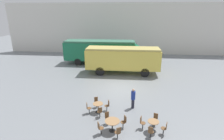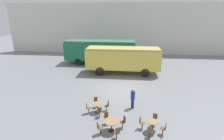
# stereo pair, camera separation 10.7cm
# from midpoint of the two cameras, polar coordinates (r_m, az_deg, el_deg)

# --- Properties ---
(ground_plane) EXTENTS (80.00, 80.00, 0.00)m
(ground_plane) POSITION_cam_midpoint_polar(r_m,az_deg,el_deg) (17.87, 2.46, -5.97)
(ground_plane) COLOR gray
(backdrop_wall) EXTENTS (44.00, 0.15, 9.00)m
(backdrop_wall) POSITION_cam_midpoint_polar(r_m,az_deg,el_deg) (32.30, 4.06, 13.20)
(backdrop_wall) COLOR silver
(backdrop_wall) RESTS_ON ground_plane
(streamlined_locomotive) EXTENTS (12.24, 2.71, 3.46)m
(streamlined_locomotive) POSITION_cam_midpoint_polar(r_m,az_deg,el_deg) (25.87, -2.30, 6.41)
(streamlined_locomotive) COLOR #196B47
(streamlined_locomotive) RESTS_ON ground_plane
(passenger_coach_vintage) EXTENTS (8.97, 2.57, 3.27)m
(passenger_coach_vintage) POSITION_cam_midpoint_polar(r_m,az_deg,el_deg) (21.66, 3.39, 3.90)
(passenger_coach_vintage) COLOR #E0C64C
(passenger_coach_vintage) RESTS_ON ground_plane
(cafe_table_near) EXTENTS (0.78, 0.78, 0.73)m
(cafe_table_near) POSITION_cam_midpoint_polar(r_m,az_deg,el_deg) (13.67, -4.82, -11.51)
(cafe_table_near) COLOR black
(cafe_table_near) RESTS_ON ground_plane
(cafe_table_mid) EXTENTS (0.96, 0.96, 0.75)m
(cafe_table_mid) POSITION_cam_midpoint_polar(r_m,az_deg,el_deg) (11.68, -0.17, -16.82)
(cafe_table_mid) COLOR black
(cafe_table_mid) RESTS_ON ground_plane
(cafe_table_far) EXTENTS (0.72, 0.72, 0.76)m
(cafe_table_far) POSITION_cam_midpoint_polar(r_m,az_deg,el_deg) (11.95, 13.04, -16.79)
(cafe_table_far) COLOR black
(cafe_table_far) RESTS_ON ground_plane
(cafe_chair_0) EXTENTS (0.39, 0.38, 0.87)m
(cafe_chair_0) POSITION_cam_midpoint_polar(r_m,az_deg,el_deg) (13.60, -8.05, -12.03)
(cafe_chair_0) COLOR black
(cafe_chair_0) RESTS_ON ground_plane
(cafe_chair_1) EXTENTS (0.38, 0.39, 0.87)m
(cafe_chair_1) POSITION_cam_midpoint_polar(r_m,az_deg,el_deg) (13.05, -4.19, -13.31)
(cafe_chair_1) COLOR black
(cafe_chair_1) RESTS_ON ground_plane
(cafe_chair_2) EXTENTS (0.39, 0.38, 0.87)m
(cafe_chair_2) POSITION_cam_midpoint_polar(r_m,az_deg,el_deg) (13.82, -1.64, -11.31)
(cafe_chair_2) COLOR black
(cafe_chair_2) RESTS_ON ground_plane
(cafe_chair_3) EXTENTS (0.38, 0.39, 0.87)m
(cafe_chair_3) POSITION_cam_midpoint_polar(r_m,az_deg,el_deg) (14.35, -5.38, -10.20)
(cafe_chair_3) COLOR black
(cafe_chair_3) RESTS_ON ground_plane
(cafe_chair_4) EXTENTS (0.40, 0.39, 0.87)m
(cafe_chair_4) POSITION_cam_midpoint_polar(r_m,az_deg,el_deg) (11.50, -4.28, -18.19)
(cafe_chair_4) COLOR black
(cafe_chair_4) RESTS_ON ground_plane
(cafe_chair_5) EXTENTS (0.39, 0.40, 0.87)m
(cafe_chair_5) POSITION_cam_midpoint_polar(r_m,az_deg,el_deg) (11.12, 1.69, -19.58)
(cafe_chair_5) COLOR black
(cafe_chair_5) RESTS_ON ground_plane
(cafe_chair_6) EXTENTS (0.40, 0.39, 0.87)m
(cafe_chair_6) POSITION_cam_midpoint_polar(r_m,az_deg,el_deg) (12.05, 3.71, -16.27)
(cafe_chair_6) COLOR black
(cafe_chair_6) RESTS_ON ground_plane
(cafe_chair_7) EXTENTS (0.39, 0.40, 0.87)m
(cafe_chair_7) POSITION_cam_midpoint_polar(r_m,az_deg,el_deg) (12.39, -1.80, -15.14)
(cafe_chair_7) COLOR black
(cafe_chair_7) RESTS_ON ground_plane
(cafe_chair_8) EXTENTS (0.39, 0.37, 0.87)m
(cafe_chair_8) POSITION_cam_midpoint_polar(r_m,az_deg,el_deg) (12.09, 9.48, -16.35)
(cafe_chair_8) COLOR black
(cafe_chair_8) RESTS_ON ground_plane
(cafe_chair_9) EXTENTS (0.37, 0.39, 0.87)m
(cafe_chair_9) POSITION_cam_midpoint_polar(r_m,az_deg,el_deg) (11.39, 12.22, -19.01)
(cafe_chair_9) COLOR black
(cafe_chair_9) RESTS_ON ground_plane
(cafe_chair_10) EXTENTS (0.39, 0.37, 0.87)m
(cafe_chair_10) POSITION_cam_midpoint_polar(r_m,az_deg,el_deg) (11.90, 16.65, -17.58)
(cafe_chair_10) COLOR black
(cafe_chair_10) RESTS_ON ground_plane
(cafe_chair_11) EXTENTS (0.37, 0.39, 0.87)m
(cafe_chair_11) POSITION_cam_midpoint_polar(r_m,az_deg,el_deg) (12.58, 13.74, -15.16)
(cafe_chair_11) COLOR black
(cafe_chair_11) RESTS_ON ground_plane
(visitor_person) EXTENTS (0.34, 0.34, 1.69)m
(visitor_person) POSITION_cam_midpoint_polar(r_m,az_deg,el_deg) (14.08, 6.69, -8.96)
(visitor_person) COLOR #262633
(visitor_person) RESTS_ON ground_plane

